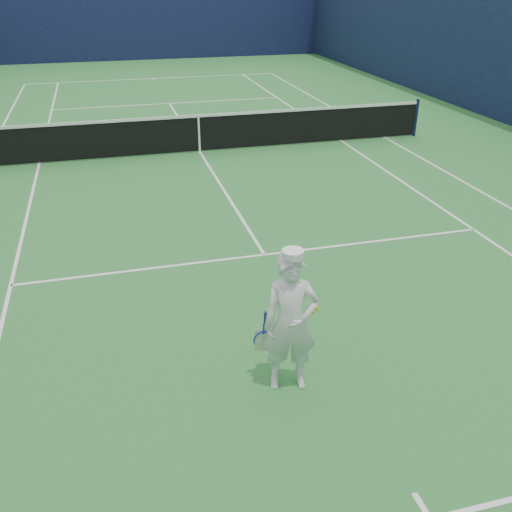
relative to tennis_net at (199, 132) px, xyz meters
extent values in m
plane|color=#2C7431|center=(0.00, 0.00, -0.55)|extent=(80.00, 80.00, 0.00)
cube|color=white|center=(0.00, 11.88, -0.55)|extent=(11.03, 0.06, 0.01)
cube|color=white|center=(5.49, 0.00, -0.55)|extent=(0.06, 23.83, 0.01)
cube|color=white|center=(-4.12, 0.00, -0.55)|extent=(0.06, 23.77, 0.01)
cube|color=white|center=(4.12, 0.00, -0.55)|extent=(0.06, 23.77, 0.01)
cube|color=white|center=(0.00, 6.40, -0.55)|extent=(8.23, 0.06, 0.01)
cube|color=white|center=(0.00, -6.40, -0.55)|extent=(8.23, 0.06, 0.01)
cube|color=white|center=(0.00, 0.00, -0.55)|extent=(0.06, 12.80, 0.01)
cube|color=white|center=(0.00, 11.73, -0.55)|extent=(0.06, 0.30, 0.01)
cube|color=white|center=(0.00, -11.73, -0.55)|extent=(0.06, 0.30, 0.01)
cube|color=#0F153A|center=(0.00, 18.00, 1.45)|extent=(20.12, 0.12, 4.00)
cylinder|color=#141E4C|center=(6.40, 0.00, -0.02)|extent=(0.09, 0.09, 1.07)
cube|color=black|center=(0.00, 0.00, -0.05)|extent=(12.79, 0.02, 0.92)
cube|color=white|center=(0.00, 0.00, 0.42)|extent=(12.79, 0.04, 0.07)
cube|color=white|center=(0.00, 0.00, -0.08)|extent=(0.05, 0.03, 0.94)
imported|color=white|center=(-0.65, -9.76, 0.30)|extent=(0.69, 0.52, 1.71)
cylinder|color=white|center=(-0.65, -9.76, 1.18)|extent=(0.24, 0.24, 0.08)
cube|color=white|center=(-0.62, -9.63, 1.15)|extent=(0.20, 0.13, 0.02)
cylinder|color=navy|center=(-0.91, -9.63, 0.33)|extent=(0.05, 0.09, 0.22)
cube|color=#1E3AA6|center=(-0.91, -9.57, 0.15)|extent=(0.03, 0.02, 0.14)
torus|color=#1E3AA6|center=(-0.89, -9.51, -0.06)|extent=(0.31, 0.15, 0.29)
cube|color=beige|center=(-0.89, -9.51, -0.06)|extent=(0.22, 0.05, 0.30)
sphere|color=#C3D718|center=(-0.37, -9.71, 0.39)|extent=(0.07, 0.07, 0.07)
sphere|color=#C3D718|center=(-0.33, -9.70, 0.42)|extent=(0.07, 0.07, 0.07)
camera|label=1|loc=(-2.42, -14.85, 3.86)|focal=40.00mm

